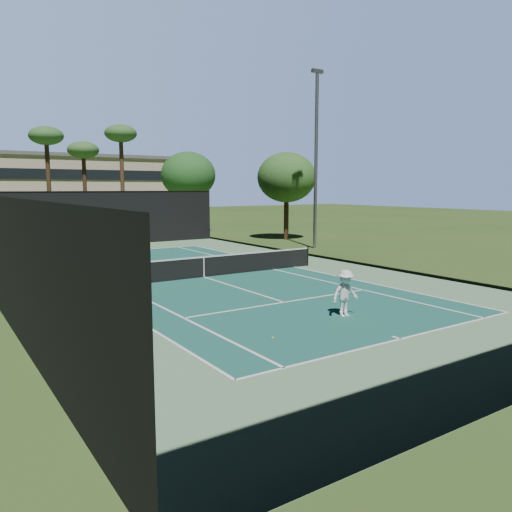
{
  "coord_description": "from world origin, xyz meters",
  "views": [
    {
      "loc": [
        -10.97,
        -20.96,
        4.26
      ],
      "look_at": [
        1.0,
        -3.0,
        1.3
      ],
      "focal_mm": 35.0,
      "sensor_mm": 36.0,
      "label": 1
    }
  ],
  "objects_px": {
    "tennis_ball_d": "(34,276)",
    "tennis_ball_c": "(196,268)",
    "tennis_net": "(204,266)",
    "player": "(345,293)",
    "tennis_ball_b": "(183,274)",
    "trash_bin": "(76,241)",
    "tennis_ball_a": "(273,338)",
    "park_bench": "(65,241)"
  },
  "relations": [
    {
      "from": "tennis_ball_d",
      "to": "tennis_ball_c",
      "type": "bearing_deg",
      "value": -16.34
    },
    {
      "from": "tennis_net",
      "to": "tennis_ball_d",
      "type": "bearing_deg",
      "value": 145.04
    },
    {
      "from": "player",
      "to": "tennis_ball_d",
      "type": "height_order",
      "value": "player"
    },
    {
      "from": "tennis_ball_b",
      "to": "trash_bin",
      "type": "relative_size",
      "value": 0.08
    },
    {
      "from": "tennis_net",
      "to": "player",
      "type": "height_order",
      "value": "player"
    },
    {
      "from": "player",
      "to": "tennis_ball_a",
      "type": "distance_m",
      "value": 3.64
    },
    {
      "from": "park_bench",
      "to": "tennis_ball_d",
      "type": "bearing_deg",
      "value": -110.03
    },
    {
      "from": "tennis_ball_b",
      "to": "tennis_ball_d",
      "type": "xyz_separation_m",
      "value": [
        -6.27,
        3.43,
        -0.01
      ]
    },
    {
      "from": "tennis_net",
      "to": "tennis_ball_c",
      "type": "height_order",
      "value": "tennis_net"
    },
    {
      "from": "tennis_ball_b",
      "to": "park_bench",
      "type": "xyz_separation_m",
      "value": [
        -2.37,
        14.12,
        0.51
      ]
    },
    {
      "from": "tennis_ball_b",
      "to": "tennis_ball_c",
      "type": "bearing_deg",
      "value": 41.94
    },
    {
      "from": "park_bench",
      "to": "trash_bin",
      "type": "relative_size",
      "value": 1.59
    },
    {
      "from": "tennis_ball_a",
      "to": "tennis_ball_c",
      "type": "xyz_separation_m",
      "value": [
        3.84,
        12.32,
        -0.0
      ]
    },
    {
      "from": "tennis_net",
      "to": "tennis_ball_b",
      "type": "relative_size",
      "value": 172.14
    },
    {
      "from": "tennis_net",
      "to": "player",
      "type": "distance_m",
      "value": 9.12
    },
    {
      "from": "player",
      "to": "trash_bin",
      "type": "xyz_separation_m",
      "value": [
        -2.55,
        24.84,
        -0.31
      ]
    },
    {
      "from": "tennis_ball_c",
      "to": "park_bench",
      "type": "bearing_deg",
      "value": 106.0
    },
    {
      "from": "tennis_ball_b",
      "to": "trash_bin",
      "type": "height_order",
      "value": "trash_bin"
    },
    {
      "from": "tennis_ball_c",
      "to": "tennis_ball_d",
      "type": "xyz_separation_m",
      "value": [
        -7.6,
        2.23,
        -0.0
      ]
    },
    {
      "from": "tennis_ball_c",
      "to": "trash_bin",
      "type": "xyz_separation_m",
      "value": [
        -2.91,
        13.25,
        0.45
      ]
    },
    {
      "from": "tennis_net",
      "to": "tennis_ball_d",
      "type": "distance_m",
      "value": 8.25
    },
    {
      "from": "tennis_ball_c",
      "to": "park_bench",
      "type": "height_order",
      "value": "park_bench"
    },
    {
      "from": "tennis_net",
      "to": "tennis_ball_c",
      "type": "xyz_separation_m",
      "value": [
        0.86,
        2.49,
        -0.52
      ]
    },
    {
      "from": "trash_bin",
      "to": "tennis_ball_c",
      "type": "bearing_deg",
      "value": -77.63
    },
    {
      "from": "tennis_net",
      "to": "tennis_ball_a",
      "type": "height_order",
      "value": "tennis_net"
    },
    {
      "from": "tennis_ball_c",
      "to": "tennis_ball_d",
      "type": "relative_size",
      "value": 1.12
    },
    {
      "from": "player",
      "to": "tennis_ball_c",
      "type": "bearing_deg",
      "value": 93.03
    },
    {
      "from": "tennis_ball_d",
      "to": "park_bench",
      "type": "xyz_separation_m",
      "value": [
        3.9,
        10.69,
        0.52
      ]
    },
    {
      "from": "player",
      "to": "tennis_ball_d",
      "type": "relative_size",
      "value": 26.45
    },
    {
      "from": "tennis_ball_a",
      "to": "player",
      "type": "bearing_deg",
      "value": 11.82
    },
    {
      "from": "tennis_ball_a",
      "to": "tennis_ball_c",
      "type": "relative_size",
      "value": 1.1
    },
    {
      "from": "player",
      "to": "tennis_ball_b",
      "type": "height_order",
      "value": "player"
    },
    {
      "from": "tennis_ball_a",
      "to": "trash_bin",
      "type": "bearing_deg",
      "value": 87.9
    },
    {
      "from": "tennis_ball_a",
      "to": "tennis_ball_d",
      "type": "xyz_separation_m",
      "value": [
        -3.76,
        14.55,
        -0.01
      ]
    },
    {
      "from": "player",
      "to": "tennis_ball_c",
      "type": "distance_m",
      "value": 11.62
    },
    {
      "from": "tennis_net",
      "to": "tennis_ball_d",
      "type": "relative_size",
      "value": 217.36
    },
    {
      "from": "tennis_net",
      "to": "tennis_ball_c",
      "type": "distance_m",
      "value": 2.68
    },
    {
      "from": "tennis_ball_c",
      "to": "trash_bin",
      "type": "bearing_deg",
      "value": 102.37
    },
    {
      "from": "player",
      "to": "trash_bin",
      "type": "distance_m",
      "value": 24.98
    },
    {
      "from": "tennis_ball_d",
      "to": "park_bench",
      "type": "height_order",
      "value": "park_bench"
    },
    {
      "from": "tennis_net",
      "to": "tennis_ball_b",
      "type": "xyz_separation_m",
      "value": [
        -0.47,
        1.29,
        -0.52
      ]
    },
    {
      "from": "tennis_ball_c",
      "to": "tennis_ball_d",
      "type": "bearing_deg",
      "value": 163.66
    }
  ]
}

